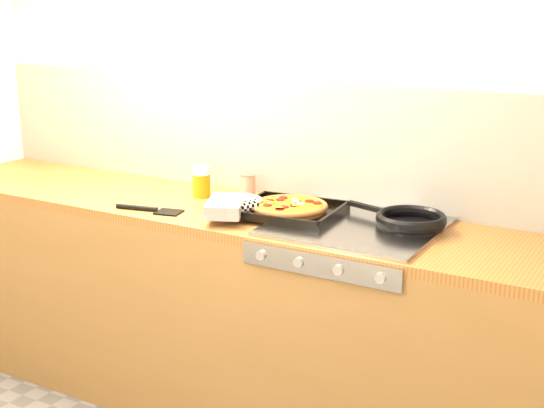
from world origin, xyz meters
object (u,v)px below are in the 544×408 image
Objects in this scene: frying_pan at (410,221)px; juice_glass at (201,181)px; pizza_on_tray at (273,207)px; tomato_can at (247,186)px.

juice_glass is at bearing 178.66° from frying_pan.
frying_pan is (0.52, 0.10, -0.00)m from pizza_on_tray.
frying_pan is 3.40× the size of juice_glass.
tomato_can is 0.75× the size of juice_glass.
juice_glass reaches higher than frying_pan.
juice_glass reaches higher than pizza_on_tray.
tomato_can is at bearing 171.32° from frying_pan.
juice_glass is at bearing 163.82° from pizza_on_tray.
tomato_can is (-0.25, 0.22, 0.01)m from pizza_on_tray.
pizza_on_tray is 5.10× the size of tomato_can.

